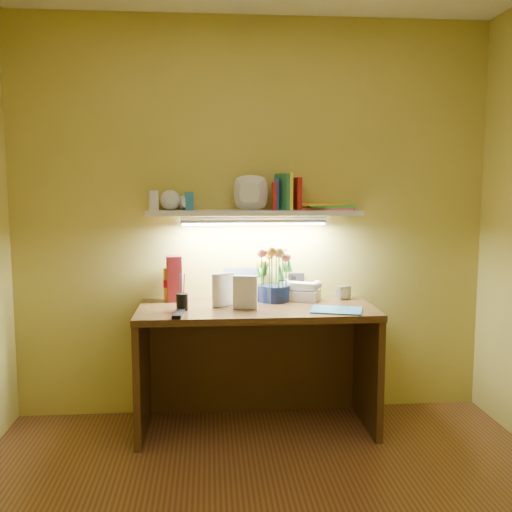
{
  "coord_description": "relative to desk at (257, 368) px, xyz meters",
  "views": [
    {
      "loc": [
        -0.28,
        -2.11,
        1.45
      ],
      "look_at": [
        0.01,
        1.35,
        1.04
      ],
      "focal_mm": 40.0,
      "sensor_mm": 36.0,
      "label": 1
    }
  ],
  "objects": [
    {
      "name": "desk",
      "position": [
        0.0,
        0.0,
        0.0
      ],
      "size": [
        1.4,
        0.6,
        0.75
      ],
      "primitive_type": "cube",
      "color": "#3A2510",
      "rests_on": "ground"
    },
    {
      "name": "flower_bouquet",
      "position": [
        0.12,
        0.16,
        0.55
      ],
      "size": [
        0.25,
        0.25,
        0.35
      ],
      "primitive_type": null,
      "rotation": [
        0.0,
        0.0,
        0.14
      ],
      "color": "#0E1737",
      "rests_on": "desk"
    },
    {
      "name": "telephone",
      "position": [
        0.3,
        0.18,
        0.44
      ],
      "size": [
        0.26,
        0.24,
        0.13
      ],
      "primitive_type": null,
      "rotation": [
        0.0,
        0.0,
        -0.42
      ],
      "color": "beige",
      "rests_on": "desk"
    },
    {
      "name": "desk_clock",
      "position": [
        0.57,
        0.18,
        0.42
      ],
      "size": [
        0.09,
        0.07,
        0.08
      ],
      "primitive_type": "cube",
      "rotation": [
        0.0,
        0.0,
        0.42
      ],
      "color": "#A8A8AC",
      "rests_on": "desk"
    },
    {
      "name": "whisky_bottle",
      "position": [
        -0.51,
        0.21,
        0.51
      ],
      "size": [
        0.09,
        0.09,
        0.27
      ],
      "primitive_type": null,
      "rotation": [
        0.0,
        0.0,
        -0.33
      ],
      "color": "#C56E0C",
      "rests_on": "desk"
    },
    {
      "name": "whisky_box",
      "position": [
        -0.5,
        0.21,
        0.52
      ],
      "size": [
        0.1,
        0.1,
        0.28
      ],
      "primitive_type": "cube",
      "rotation": [
        0.0,
        0.0,
        0.13
      ],
      "color": "#5B0F11",
      "rests_on": "desk"
    },
    {
      "name": "pen_cup",
      "position": [
        -0.44,
        -0.06,
        0.46
      ],
      "size": [
        0.08,
        0.08,
        0.17
      ],
      "primitive_type": "cylinder",
      "rotation": [
        0.0,
        0.0,
        -0.24
      ],
      "color": "black",
      "rests_on": "desk"
    },
    {
      "name": "art_card",
      "position": [
        -0.09,
        0.19,
        0.48
      ],
      "size": [
        0.21,
        0.07,
        0.2
      ],
      "primitive_type": null,
      "rotation": [
        0.0,
        0.0,
        -0.15
      ],
      "color": "white",
      "rests_on": "desk"
    },
    {
      "name": "tv_remote",
      "position": [
        -0.45,
        -0.2,
        0.38
      ],
      "size": [
        0.07,
        0.18,
        0.02
      ],
      "primitive_type": "cube",
      "rotation": [
        0.0,
        0.0,
        -0.09
      ],
      "color": "black",
      "rests_on": "desk"
    },
    {
      "name": "blue_folder",
      "position": [
        0.45,
        -0.15,
        0.38
      ],
      "size": [
        0.33,
        0.28,
        0.01
      ],
      "primitive_type": "cube",
      "rotation": [
        0.0,
        0.0,
        -0.3
      ],
      "color": "teal",
      "rests_on": "desk"
    },
    {
      "name": "desk_book_a",
      "position": [
        -0.26,
        -0.01,
        0.48
      ],
      "size": [
        0.14,
        0.09,
        0.2
      ],
      "primitive_type": "imported",
      "rotation": [
        0.0,
        0.0,
        0.49
      ],
      "color": "silver",
      "rests_on": "desk"
    },
    {
      "name": "desk_book_b",
      "position": [
        -0.14,
        -0.04,
        0.47
      ],
      "size": [
        0.14,
        0.06,
        0.2
      ],
      "primitive_type": "imported",
      "rotation": [
        0.0,
        0.0,
        -0.31
      ],
      "color": "silver",
      "rests_on": "desk"
    },
    {
      "name": "wall_shelf",
      "position": [
        0.02,
        0.18,
        0.96
      ],
      "size": [
        1.31,
        0.33,
        0.26
      ],
      "color": "silver",
      "rests_on": "ground"
    }
  ]
}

